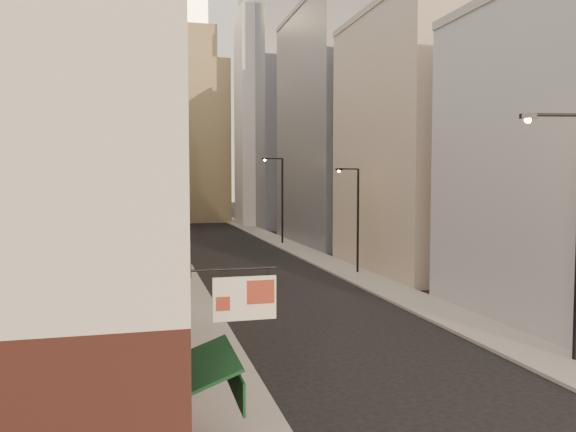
% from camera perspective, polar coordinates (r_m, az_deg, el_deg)
% --- Properties ---
extents(sidewalk_left, '(3.00, 140.00, 0.15)m').
position_cam_1_polar(sidewalk_left, '(66.08, -12.42, -2.63)').
color(sidewalk_left, gray).
rests_on(sidewalk_left, ground).
extents(sidewalk_right, '(3.00, 140.00, 0.15)m').
position_cam_1_polar(sidewalk_right, '(67.82, -1.37, -2.39)').
color(sidewalk_right, gray).
rests_on(sidewalk_right, ground).
extents(near_building_left, '(8.30, 23.04, 12.30)m').
position_cam_1_polar(near_building_left, '(19.80, -20.52, 0.27)').
color(near_building_left, brown).
rests_on(near_building_left, ground).
extents(left_bldg_beige, '(8.00, 12.00, 16.00)m').
position_cam_1_polar(left_bldg_beige, '(36.80, -19.44, 4.78)').
color(left_bldg_beige, tan).
rests_on(left_bldg_beige, ground).
extents(left_bldg_grey, '(8.00, 16.00, 20.00)m').
position_cam_1_polar(left_bldg_grey, '(52.83, -18.03, 6.54)').
color(left_bldg_grey, '#A4A5AA').
rests_on(left_bldg_grey, ground).
extents(left_bldg_tan, '(8.00, 18.00, 17.00)m').
position_cam_1_polar(left_bldg_tan, '(70.74, -17.14, 4.53)').
color(left_bldg_tan, '#8B7852').
rests_on(left_bldg_tan, ground).
extents(left_bldg_wingrid, '(8.00, 20.00, 24.00)m').
position_cam_1_polar(left_bldg_wingrid, '(90.85, -16.63, 6.49)').
color(left_bldg_wingrid, gray).
rests_on(left_bldg_wingrid, ground).
extents(right_bldg_beige, '(8.00, 16.00, 20.00)m').
position_cam_1_polar(right_bldg_beige, '(45.84, 12.71, 7.11)').
color(right_bldg_beige, tan).
rests_on(right_bldg_beige, ground).
extents(right_bldg_wingrid, '(8.00, 20.00, 26.00)m').
position_cam_1_polar(right_bldg_wingrid, '(64.45, 4.47, 8.80)').
color(right_bldg_wingrid, gray).
rests_on(right_bldg_wingrid, ground).
extents(highrise, '(21.00, 23.00, 51.20)m').
position_cam_1_polar(highrise, '(94.51, 2.32, 14.87)').
color(highrise, gray).
rests_on(highrise, ground).
extents(clock_tower, '(14.00, 14.00, 44.90)m').
position_cam_1_polar(clock_tower, '(103.51, -10.27, 9.33)').
color(clock_tower, '#8B7852').
rests_on(clock_tower, ground).
extents(white_tower, '(8.00, 8.00, 41.50)m').
position_cam_1_polar(white_tower, '(91.40, -2.58, 10.78)').
color(white_tower, silver).
rests_on(white_tower, ground).
extents(streetlamp_near, '(2.50, 0.70, 9.64)m').
position_cam_1_polar(streetlamp_near, '(24.12, 26.97, -0.56)').
color(streetlamp_near, black).
rests_on(streetlamp_near, ground).
extents(streetlamp_mid, '(2.07, 0.70, 8.06)m').
position_cam_1_polar(streetlamp_mid, '(42.80, 6.89, 0.20)').
color(streetlamp_mid, black).
rests_on(streetlamp_mid, ground).
extents(streetlamp_far, '(2.52, 0.66, 9.68)m').
position_cam_1_polar(streetlamp_far, '(62.92, -0.79, 2.13)').
color(streetlamp_far, black).
rests_on(streetlamp_far, ground).
extents(traffic_light_left, '(0.58, 0.51, 5.00)m').
position_cam_1_polar(traffic_light_left, '(49.07, -11.76, -0.64)').
color(traffic_light_left, black).
rests_on(traffic_light_left, ground).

